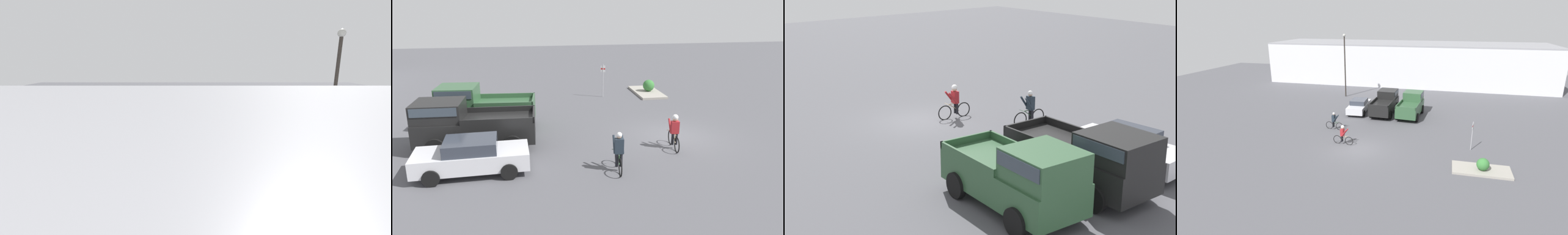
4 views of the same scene
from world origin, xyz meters
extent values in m
plane|color=#4C4C51|center=(0.00, 0.00, 0.00)|extent=(80.00, 80.00, 0.00)
cube|color=silver|center=(-2.75, 9.52, 0.61)|extent=(1.93, 4.49, 0.68)
cube|color=#2D333D|center=(-2.75, 9.52, 1.19)|extent=(1.66, 2.05, 0.47)
cylinder|color=black|center=(-3.68, 10.90, 0.32)|extent=(0.20, 0.65, 0.64)
cylinder|color=black|center=(-1.92, 10.97, 0.32)|extent=(0.20, 0.65, 0.64)
cylinder|color=black|center=(-3.58, 8.07, 0.32)|extent=(0.20, 0.65, 0.64)
cylinder|color=black|center=(-1.81, 8.14, 0.32)|extent=(0.20, 0.65, 0.64)
cube|color=black|center=(0.05, 9.59, 0.90)|extent=(2.28, 5.40, 1.01)
cube|color=black|center=(0.11, 11.19, 1.84)|extent=(1.99, 2.20, 0.85)
cube|color=#333D47|center=(0.11, 11.19, 2.02)|extent=(2.05, 2.03, 0.37)
cube|color=black|center=(-0.99, 8.57, 1.54)|extent=(0.21, 3.19, 0.25)
cube|color=black|center=(1.01, 8.49, 1.54)|extent=(0.21, 3.19, 0.25)
cube|color=black|center=(-0.05, 6.98, 1.54)|extent=(2.08, 0.16, 0.25)
cylinder|color=black|center=(-0.92, 11.28, 0.44)|extent=(0.25, 0.89, 0.88)
cylinder|color=black|center=(1.15, 11.20, 0.44)|extent=(0.25, 0.89, 0.88)
cylinder|color=black|center=(-1.05, 7.99, 0.44)|extent=(0.25, 0.89, 0.88)
cylinder|color=black|center=(1.02, 7.91, 0.44)|extent=(0.25, 0.89, 0.88)
cube|color=#2D5133|center=(2.85, 9.33, 0.90)|extent=(2.45, 5.08, 1.01)
cube|color=#2D5133|center=(2.97, 10.80, 1.86)|extent=(2.04, 2.12, 0.92)
cube|color=#333D47|center=(2.97, 10.80, 2.06)|extent=(2.09, 1.96, 0.40)
cube|color=#2D5133|center=(1.79, 8.43, 1.52)|extent=(0.32, 2.95, 0.25)
cube|color=#2D5133|center=(3.76, 8.27, 1.52)|extent=(0.32, 2.95, 0.25)
cube|color=#2D5133|center=(2.66, 6.91, 1.52)|extent=(2.06, 0.25, 0.25)
cylinder|color=black|center=(1.95, 10.93, 0.43)|extent=(0.29, 0.88, 0.87)
cylinder|color=black|center=(4.00, 10.77, 0.43)|extent=(0.29, 0.88, 0.87)
cylinder|color=black|center=(1.70, 7.89, 0.43)|extent=(0.29, 0.88, 0.87)
cylinder|color=black|center=(3.75, 7.72, 0.43)|extent=(0.29, 0.88, 0.87)
torus|color=black|center=(-0.99, 0.59, 0.33)|extent=(0.72, 0.12, 0.72)
torus|color=black|center=(-2.03, 0.69, 0.33)|extent=(0.72, 0.12, 0.72)
cylinder|color=tan|center=(-1.51, 0.64, 0.51)|extent=(0.54, 0.09, 0.38)
cylinder|color=tan|center=(-1.51, 0.64, 0.71)|extent=(0.57, 0.09, 0.04)
cylinder|color=tan|center=(-1.69, 0.66, 0.51)|extent=(0.04, 0.04, 0.35)
cylinder|color=tan|center=(-1.12, 0.60, 0.74)|extent=(0.07, 0.46, 0.02)
cylinder|color=black|center=(-1.61, 0.74, 0.47)|extent=(0.13, 0.13, 0.54)
cylinder|color=black|center=(-1.62, 0.56, 0.47)|extent=(0.13, 0.13, 0.54)
cube|color=maroon|center=(-1.56, 0.65, 1.02)|extent=(0.27, 0.38, 0.57)
cylinder|color=maroon|center=(-1.34, 0.80, 1.02)|extent=(0.52, 0.14, 0.62)
cylinder|color=maroon|center=(-1.37, 0.46, 1.02)|extent=(0.52, 0.14, 0.62)
sphere|color=tan|center=(-1.54, 0.64, 1.43)|extent=(0.25, 0.25, 0.25)
sphere|color=silver|center=(-1.54, 0.64, 1.49)|extent=(0.27, 0.27, 0.27)
torus|color=black|center=(-2.93, 3.70, 0.34)|extent=(0.73, 0.12, 0.73)
torus|color=black|center=(-3.95, 3.80, 0.34)|extent=(0.73, 0.12, 0.73)
cylinder|color=#2D5133|center=(-3.44, 3.75, 0.52)|extent=(0.53, 0.09, 0.39)
cylinder|color=#2D5133|center=(-3.44, 3.75, 0.72)|extent=(0.56, 0.09, 0.04)
cylinder|color=#2D5133|center=(-3.62, 3.77, 0.52)|extent=(0.04, 0.04, 0.36)
cylinder|color=#2D5133|center=(-3.06, 3.71, 0.75)|extent=(0.07, 0.46, 0.02)
cylinder|color=black|center=(-3.53, 3.85, 0.48)|extent=(0.13, 0.13, 0.54)
cylinder|color=black|center=(-3.55, 3.67, 0.48)|extent=(0.13, 0.13, 0.54)
cube|color=#1E2833|center=(-3.49, 3.75, 1.06)|extent=(0.27, 0.38, 0.62)
cylinder|color=#1E2833|center=(-3.27, 3.90, 1.06)|extent=(0.51, 0.14, 0.67)
cylinder|color=#1E2833|center=(-3.30, 3.57, 1.06)|extent=(0.51, 0.14, 0.67)
sphere|color=tan|center=(-3.47, 3.75, 1.47)|extent=(0.20, 0.20, 0.20)
sphere|color=silver|center=(-3.47, 3.75, 1.52)|extent=(0.22, 0.22, 0.22)
cylinder|color=#9E9EA3|center=(8.53, 1.91, 1.16)|extent=(0.06, 0.06, 2.32)
cube|color=white|center=(8.53, 1.91, 2.00)|extent=(0.11, 0.29, 0.45)
cube|color=red|center=(8.53, 1.91, 2.00)|extent=(0.11, 0.29, 0.10)
cylinder|color=#2D2823|center=(-6.43, 15.87, 3.81)|extent=(0.16, 0.16, 7.62)
sphere|color=#B2B2A8|center=(-6.43, 15.87, 7.75)|extent=(0.36, 0.36, 0.36)
cube|color=gray|center=(9.04, -1.51, 0.07)|extent=(3.83, 1.82, 0.15)
sphere|color=#337033|center=(9.08, -1.64, 0.57)|extent=(0.84, 0.84, 0.84)
camera|label=1|loc=(0.02, 27.90, 6.78)|focal=24.00mm
camera|label=2|loc=(-17.14, 7.32, 6.61)|focal=35.00mm
camera|label=3|loc=(13.38, 20.57, 7.58)|focal=50.00mm
camera|label=4|loc=(6.34, -21.13, 9.82)|focal=28.00mm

